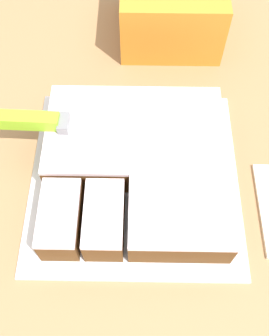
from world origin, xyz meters
TOP-DOWN VIEW (x-y plane):
  - ground_plane at (0.00, 0.00)m, footprint 8.00×8.00m
  - countertop at (0.00, 0.00)m, footprint 1.40×1.10m
  - cake_board at (0.03, 0.04)m, footprint 0.32×0.32m
  - cake at (0.03, 0.05)m, footprint 0.27×0.27m
  - knife at (-0.09, 0.10)m, footprint 0.32×0.04m
  - storage_box at (0.09, 0.38)m, footprint 0.19×0.18m

SIDE VIEW (x-z plane):
  - ground_plane at x=0.00m, z-range 0.00..0.00m
  - countertop at x=0.00m, z-range 0.00..0.88m
  - cake_board at x=0.03m, z-range 0.88..0.89m
  - cake at x=0.03m, z-range 0.89..0.95m
  - storage_box at x=0.09m, z-range 0.88..1.00m
  - knife at x=-0.09m, z-range 0.94..0.96m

